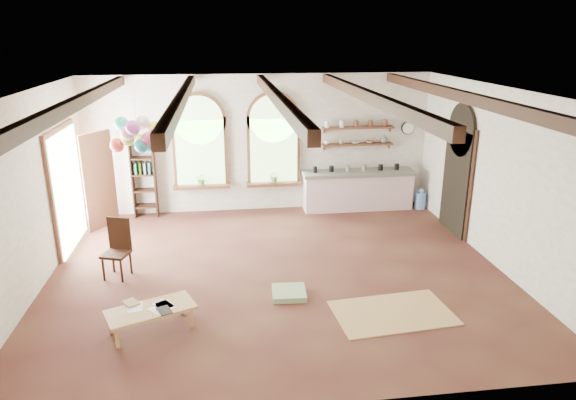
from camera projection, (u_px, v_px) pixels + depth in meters
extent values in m
plane|color=brown|center=(278.00, 272.00, 9.20)|extent=(8.00, 8.00, 0.00)
cube|color=brown|center=(200.00, 152.00, 11.81)|extent=(1.24, 0.08, 1.64)
cylinder|color=brown|center=(199.00, 120.00, 11.58)|extent=(1.24, 0.08, 1.24)
cube|color=#94CB7A|center=(200.00, 153.00, 11.77)|extent=(1.10, 0.04, 1.50)
cube|color=brown|center=(202.00, 186.00, 11.97)|extent=(1.30, 0.28, 0.08)
cube|color=brown|center=(274.00, 150.00, 12.02)|extent=(1.24, 0.08, 1.64)
cylinder|color=brown|center=(273.00, 118.00, 11.79)|extent=(1.24, 0.08, 1.24)
cube|color=#94CB7A|center=(274.00, 151.00, 11.98)|extent=(1.10, 0.04, 1.50)
cube|color=brown|center=(274.00, 184.00, 12.18)|extent=(1.30, 0.28, 0.08)
cube|color=brown|center=(67.00, 190.00, 10.04)|extent=(0.10, 1.90, 2.50)
cube|color=black|center=(456.00, 182.00, 10.76)|extent=(0.10, 1.30, 2.40)
cube|color=#F7D1DA|center=(357.00, 191.00, 12.36)|extent=(2.60, 0.55, 0.86)
cube|color=slate|center=(358.00, 173.00, 12.22)|extent=(2.68, 0.62, 0.08)
cube|color=brown|center=(357.00, 144.00, 12.18)|extent=(1.70, 0.24, 0.04)
cube|color=brown|center=(358.00, 128.00, 12.06)|extent=(1.70, 0.24, 0.04)
cylinder|color=black|center=(408.00, 128.00, 12.29)|extent=(0.32, 0.04, 0.32)
cube|color=#341C10|center=(133.00, 179.00, 11.68)|extent=(0.03, 0.32, 1.80)
cube|color=#341C10|center=(155.00, 178.00, 11.74)|extent=(0.03, 0.32, 1.80)
cube|color=tan|center=(151.00, 310.00, 7.31)|extent=(1.34, 0.98, 0.05)
cube|color=tan|center=(117.00, 338.00, 6.95)|extent=(0.05, 0.05, 0.31)
cube|color=tan|center=(191.00, 317.00, 7.45)|extent=(0.05, 0.05, 0.31)
cube|color=tan|center=(111.00, 324.00, 7.28)|extent=(0.05, 0.05, 0.31)
cube|color=tan|center=(182.00, 305.00, 7.78)|extent=(0.05, 0.05, 0.31)
cube|color=#341C10|center=(116.00, 254.00, 8.88)|extent=(0.52, 0.52, 0.05)
cube|color=#341C10|center=(119.00, 234.00, 8.96)|extent=(0.41, 0.17, 0.61)
cube|color=tan|center=(393.00, 313.00, 7.85)|extent=(1.87, 1.26, 0.02)
cube|color=#819F6D|center=(289.00, 293.00, 8.36)|extent=(0.57, 0.57, 0.09)
cylinder|color=#608ECD|center=(389.00, 197.00, 12.52)|extent=(0.33, 0.33, 0.49)
sphere|color=#608ECD|center=(390.00, 185.00, 12.42)|extent=(0.18, 0.18, 0.18)
cylinder|color=#608ECD|center=(420.00, 201.00, 12.44)|extent=(0.26, 0.26, 0.40)
sphere|color=#608ECD|center=(421.00, 191.00, 12.36)|extent=(0.14, 0.14, 0.14)
cylinder|color=white|center=(135.00, 110.00, 9.07)|extent=(0.01, 0.01, 0.85)
sphere|color=teal|center=(148.00, 144.00, 9.24)|extent=(0.26, 0.26, 0.26)
sphere|color=#C64278|center=(153.00, 136.00, 9.31)|extent=(0.26, 0.26, 0.26)
sphere|color=#F9FF35|center=(155.00, 128.00, 9.43)|extent=(0.26, 0.26, 0.26)
sphere|color=silver|center=(143.00, 122.00, 9.32)|extent=(0.26, 0.26, 0.26)
sphere|color=#DEFF28|center=(141.00, 141.00, 9.52)|extent=(0.26, 0.26, 0.26)
sphere|color=teal|center=(132.00, 134.00, 9.52)|extent=(0.26, 0.26, 0.26)
sphere|color=#D8656E|center=(130.00, 130.00, 9.28)|extent=(0.26, 0.26, 0.26)
sphere|color=#31D1BE|center=(122.00, 124.00, 9.18)|extent=(0.26, 0.26, 0.26)
sphere|color=#FF4638|center=(117.00, 145.00, 9.15)|extent=(0.26, 0.26, 0.26)
sphere|color=gold|center=(128.00, 139.00, 9.10)|extent=(0.26, 0.26, 0.26)
sphere|color=#FFBBBE|center=(128.00, 133.00, 8.94)|extent=(0.26, 0.26, 0.26)
sphere|color=#C855B6|center=(133.00, 128.00, 8.81)|extent=(0.26, 0.26, 0.26)
sphere|color=teal|center=(141.00, 146.00, 9.11)|extent=(0.26, 0.26, 0.26)
sphere|color=#C64278|center=(148.00, 139.00, 9.08)|extent=(0.26, 0.26, 0.26)
imported|color=olive|center=(125.00, 305.00, 7.38)|extent=(0.30, 0.32, 0.02)
cube|color=black|center=(164.00, 310.00, 7.24)|extent=(0.25, 0.29, 0.01)
imported|color=#598C4C|center=(202.00, 179.00, 11.89)|extent=(0.27, 0.23, 0.30)
imported|color=#598C4C|center=(274.00, 176.00, 12.10)|extent=(0.27, 0.23, 0.30)
imported|color=white|center=(327.00, 142.00, 12.07)|extent=(0.12, 0.10, 0.10)
imported|color=beige|center=(341.00, 142.00, 12.11)|extent=(0.10, 0.10, 0.09)
imported|color=beige|center=(356.00, 142.00, 12.16)|extent=(0.22, 0.22, 0.05)
imported|color=#8C664C|center=(370.00, 142.00, 12.20)|extent=(0.20, 0.20, 0.06)
imported|color=slate|center=(384.00, 139.00, 12.23)|extent=(0.18, 0.18, 0.19)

